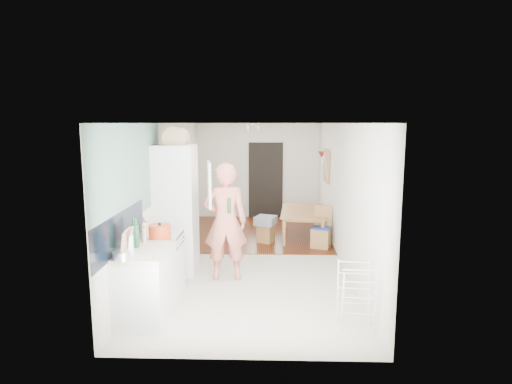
{
  "coord_description": "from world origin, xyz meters",
  "views": [
    {
      "loc": [
        0.27,
        -7.72,
        2.5
      ],
      "look_at": [
        0.04,
        0.2,
        1.22
      ],
      "focal_mm": 30.0,
      "sensor_mm": 36.0,
      "label": 1
    }
  ],
  "objects_px": {
    "stool": "(266,234)",
    "drying_rack": "(357,296)",
    "dining_table": "(304,226)",
    "person": "(225,211)",
    "dining_chair": "(321,227)"
  },
  "relations": [
    {
      "from": "dining_table",
      "to": "stool",
      "type": "bearing_deg",
      "value": 122.54
    },
    {
      "from": "stool",
      "to": "drying_rack",
      "type": "relative_size",
      "value": 0.48
    },
    {
      "from": "dining_chair",
      "to": "stool",
      "type": "relative_size",
      "value": 2.15
    },
    {
      "from": "stool",
      "to": "dining_table",
      "type": "bearing_deg",
      "value": 28.43
    },
    {
      "from": "person",
      "to": "stool",
      "type": "xyz_separation_m",
      "value": [
        0.63,
        2.15,
        -0.92
      ]
    },
    {
      "from": "person",
      "to": "drying_rack",
      "type": "xyz_separation_m",
      "value": [
        1.77,
        -1.62,
        -0.71
      ]
    },
    {
      "from": "stool",
      "to": "drying_rack",
      "type": "bearing_deg",
      "value": -73.24
    },
    {
      "from": "person",
      "to": "stool",
      "type": "bearing_deg",
      "value": -111.47
    },
    {
      "from": "person",
      "to": "stool",
      "type": "distance_m",
      "value": 2.42
    },
    {
      "from": "person",
      "to": "drying_rack",
      "type": "distance_m",
      "value": 2.5
    },
    {
      "from": "dining_table",
      "to": "drying_rack",
      "type": "distance_m",
      "value": 4.24
    },
    {
      "from": "person",
      "to": "dining_chair",
      "type": "relative_size",
      "value": 2.66
    },
    {
      "from": "person",
      "to": "dining_chair",
      "type": "bearing_deg",
      "value": -139.26
    },
    {
      "from": "dining_chair",
      "to": "drying_rack",
      "type": "bearing_deg",
      "value": -70.55
    },
    {
      "from": "stool",
      "to": "person",
      "type": "bearing_deg",
      "value": -106.38
    }
  ]
}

